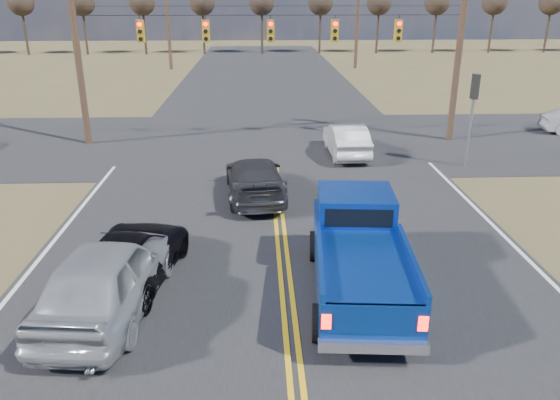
{
  "coord_description": "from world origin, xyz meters",
  "views": [
    {
      "loc": [
        -0.66,
        -8.49,
        6.97
      ],
      "look_at": [
        -0.06,
        5.86,
        1.5
      ],
      "focal_mm": 35.0,
      "sensor_mm": 36.0,
      "label": 1
    }
  ],
  "objects_px": {
    "pickup_truck": "(359,253)",
    "white_car_queue": "(346,139)",
    "silver_suv": "(107,277)",
    "dgrey_car_queue": "(255,178)",
    "black_suv": "(130,255)"
  },
  "relations": [
    {
      "from": "pickup_truck",
      "to": "silver_suv",
      "type": "distance_m",
      "value": 5.95
    },
    {
      "from": "black_suv",
      "to": "dgrey_car_queue",
      "type": "relative_size",
      "value": 0.95
    },
    {
      "from": "pickup_truck",
      "to": "black_suv",
      "type": "bearing_deg",
      "value": 175.39
    },
    {
      "from": "black_suv",
      "to": "pickup_truck",
      "type": "bearing_deg",
      "value": -179.6
    },
    {
      "from": "silver_suv",
      "to": "dgrey_car_queue",
      "type": "distance_m",
      "value": 8.21
    },
    {
      "from": "pickup_truck",
      "to": "white_car_queue",
      "type": "bearing_deg",
      "value": 87.09
    },
    {
      "from": "pickup_truck",
      "to": "white_car_queue",
      "type": "height_order",
      "value": "pickup_truck"
    },
    {
      "from": "silver_suv",
      "to": "white_car_queue",
      "type": "xyz_separation_m",
      "value": [
        7.51,
        12.8,
        -0.16
      ]
    },
    {
      "from": "pickup_truck",
      "to": "dgrey_car_queue",
      "type": "bearing_deg",
      "value": 114.94
    },
    {
      "from": "pickup_truck",
      "to": "dgrey_car_queue",
      "type": "height_order",
      "value": "pickup_truck"
    },
    {
      "from": "pickup_truck",
      "to": "black_suv",
      "type": "xyz_separation_m",
      "value": [
        -5.75,
        0.93,
        -0.41
      ]
    },
    {
      "from": "pickup_truck",
      "to": "white_car_queue",
      "type": "xyz_separation_m",
      "value": [
        1.6,
        12.18,
        -0.32
      ]
    },
    {
      "from": "silver_suv",
      "to": "white_car_queue",
      "type": "bearing_deg",
      "value": -114.74
    },
    {
      "from": "white_car_queue",
      "to": "dgrey_car_queue",
      "type": "xyz_separation_m",
      "value": [
        -4.15,
        -5.32,
        -0.02
      ]
    },
    {
      "from": "silver_suv",
      "to": "dgrey_car_queue",
      "type": "height_order",
      "value": "silver_suv"
    }
  ]
}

